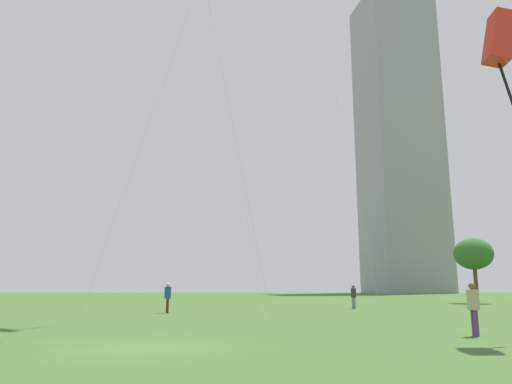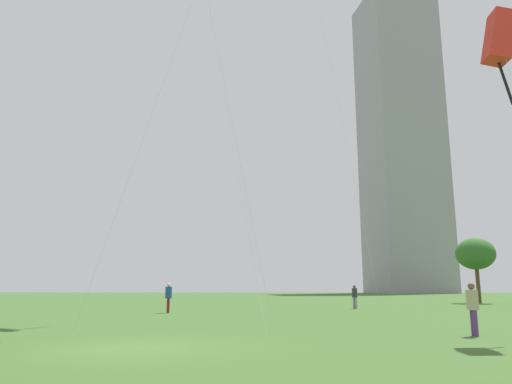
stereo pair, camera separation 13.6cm
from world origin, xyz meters
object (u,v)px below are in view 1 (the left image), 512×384
Objects in this scene: person_standing_4 at (473,305)px; kite_flying_0 at (499,39)px; person_standing_5 at (354,295)px; distant_highrise_0 at (398,140)px; person_standing_1 at (168,296)px; park_tree_2 at (473,254)px.

kite_flying_0 reaches higher than person_standing_4.
distant_highrise_0 is (32.21, 97.59, 42.20)m from person_standing_5.
person_standing_1 is at bearing 136.66° from kite_flying_0.
person_standing_1 is at bearing -125.18° from distant_highrise_0.
kite_flying_0 is at bearing -43.56° from person_standing_5.
distant_highrise_0 is at bearing -31.22° from person_standing_1.
distant_highrise_0 is (44.73, 103.64, 42.14)m from person_standing_1.
person_standing_1 is 19.02m from person_standing_4.
person_standing_4 is 0.02× the size of distant_highrise_0.
person_standing_4 is 0.15× the size of kite_flying_0.
person_standing_5 is at bearing -138.45° from park_tree_2.
park_tree_2 is (14.32, 33.06, 3.85)m from person_standing_4.
person_standing_4 is 20.19m from person_standing_5.
kite_flying_0 is 1.81× the size of park_tree_2.
kite_flying_0 reaches higher than person_standing_5.
person_standing_1 is 0.28× the size of park_tree_2.
person_standing_1 is 1.07× the size of person_standing_4.
person_standing_4 is (12.72, -14.15, -0.07)m from person_standing_1.
distant_highrise_0 is (30.09, 117.46, 32.64)m from kite_flying_0.
park_tree_2 is 0.07× the size of distant_highrise_0.
person_standing_4 is at bearing -113.42° from park_tree_2.
park_tree_2 reaches higher than person_standing_1.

